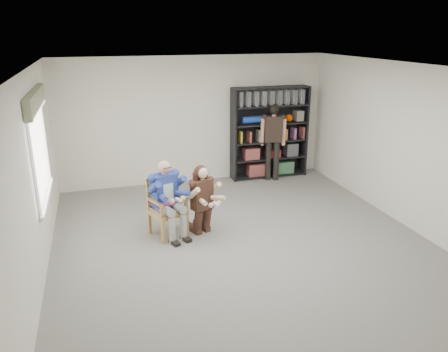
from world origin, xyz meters
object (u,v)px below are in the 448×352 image
object	(u,v)px
seated_man	(167,199)
standing_man	(273,143)
armchair	(168,207)
kneeling_woman	(203,201)
bookshelf	(270,133)

from	to	relation	value
seated_man	standing_man	world-z (taller)	standing_man
armchair	standing_man	xyz separation A→B (m)	(2.79, 2.17, 0.37)
armchair	seated_man	bearing A→B (deg)	0.00
seated_man	kneeling_woman	bearing A→B (deg)	-33.10
seated_man	standing_man	size ratio (longest dim) A/B	0.75
bookshelf	kneeling_woman	bearing A→B (deg)	-131.19
kneeling_woman	bookshelf	xyz separation A→B (m)	(2.23, 2.55, 0.45)
armchair	kneeling_woman	bearing A→B (deg)	-33.10
seated_man	standing_man	xyz separation A→B (m)	(2.79, 2.17, 0.21)
seated_man	bookshelf	bearing A→B (deg)	19.41
kneeling_woman	bookshelf	size ratio (longest dim) A/B	0.57
standing_man	kneeling_woman	bearing A→B (deg)	-116.57
bookshelf	standing_man	size ratio (longest dim) A/B	1.20
standing_man	bookshelf	bearing A→B (deg)	103.65
armchair	bookshelf	world-z (taller)	bookshelf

